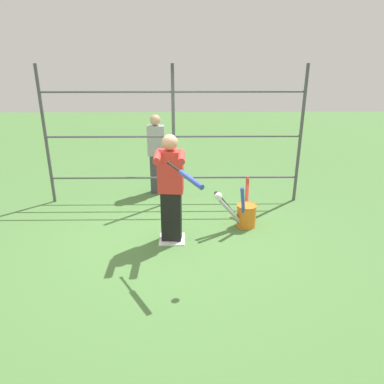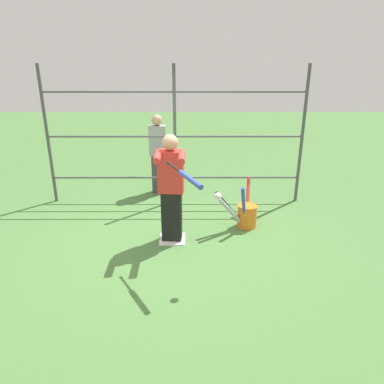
{
  "view_description": "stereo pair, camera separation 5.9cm",
  "coord_description": "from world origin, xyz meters",
  "px_view_note": "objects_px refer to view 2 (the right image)",
  "views": [
    {
      "loc": [
        -0.24,
        5.26,
        2.91
      ],
      "look_at": [
        -0.31,
        0.42,
        0.98
      ],
      "focal_mm": 35.0,
      "sensor_mm": 36.0,
      "label": 1
    },
    {
      "loc": [
        -0.3,
        5.26,
        2.91
      ],
      "look_at": [
        -0.31,
        0.42,
        0.98
      ],
      "focal_mm": 35.0,
      "sensor_mm": 36.0,
      "label": 2
    }
  ],
  "objects_px": {
    "batter": "(171,186)",
    "baseball_bat_swinging": "(188,177)",
    "softball_in_flight": "(218,196)",
    "bystander_behind_fence": "(158,153)",
    "bat_bucket": "(245,214)"
  },
  "relations": [
    {
      "from": "softball_in_flight",
      "to": "bat_bucket",
      "type": "height_order",
      "value": "softball_in_flight"
    },
    {
      "from": "baseball_bat_swinging",
      "to": "softball_in_flight",
      "type": "height_order",
      "value": "baseball_bat_swinging"
    },
    {
      "from": "bystander_behind_fence",
      "to": "baseball_bat_swinging",
      "type": "bearing_deg",
      "value": 101.85
    },
    {
      "from": "bat_bucket",
      "to": "bystander_behind_fence",
      "type": "distance_m",
      "value": 2.33
    },
    {
      "from": "softball_in_flight",
      "to": "baseball_bat_swinging",
      "type": "bearing_deg",
      "value": -18.31
    },
    {
      "from": "baseball_bat_swinging",
      "to": "bystander_behind_fence",
      "type": "xyz_separation_m",
      "value": [
        0.63,
        -2.98,
        -0.54
      ]
    },
    {
      "from": "bat_bucket",
      "to": "bystander_behind_fence",
      "type": "relative_size",
      "value": 0.6
    },
    {
      "from": "softball_in_flight",
      "to": "bystander_behind_fence",
      "type": "height_order",
      "value": "bystander_behind_fence"
    },
    {
      "from": "softball_in_flight",
      "to": "bystander_behind_fence",
      "type": "xyz_separation_m",
      "value": [
        1.0,
        -3.11,
        -0.33
      ]
    },
    {
      "from": "softball_in_flight",
      "to": "bat_bucket",
      "type": "xyz_separation_m",
      "value": [
        -0.59,
        -1.51,
        -0.94
      ]
    },
    {
      "from": "batter",
      "to": "baseball_bat_swinging",
      "type": "bearing_deg",
      "value": 105.77
    },
    {
      "from": "batter",
      "to": "bystander_behind_fence",
      "type": "xyz_separation_m",
      "value": [
        0.37,
        -2.08,
        -0.08
      ]
    },
    {
      "from": "batter",
      "to": "bat_bucket",
      "type": "xyz_separation_m",
      "value": [
        -1.21,
        -0.48,
        -0.69
      ]
    },
    {
      "from": "softball_in_flight",
      "to": "batter",
      "type": "bearing_deg",
      "value": -58.7
    },
    {
      "from": "baseball_bat_swinging",
      "to": "batter",
      "type": "bearing_deg",
      "value": -74.23
    }
  ]
}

